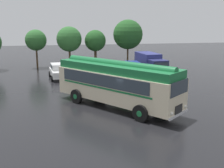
# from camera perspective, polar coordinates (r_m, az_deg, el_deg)

# --- Properties ---
(ground_plane) EXTENTS (120.00, 120.00, 0.00)m
(ground_plane) POSITION_cam_1_polar(r_m,az_deg,el_deg) (18.89, 3.95, -5.65)
(ground_plane) COLOR black
(vintage_bus) EXTENTS (8.12, 9.46, 3.49)m
(vintage_bus) POSITION_cam_1_polar(r_m,az_deg,el_deg) (19.03, 0.91, 0.45)
(vintage_bus) COLOR beige
(vintage_bus) RESTS_ON ground
(car_near_left) EXTENTS (2.35, 4.38, 1.66)m
(car_near_left) POSITION_cam_1_polar(r_m,az_deg,el_deg) (29.96, -11.55, 2.78)
(car_near_left) COLOR silver
(car_near_left) RESTS_ON ground
(car_mid_left) EXTENTS (1.99, 4.22, 1.66)m
(car_mid_left) POSITION_cam_1_polar(r_m,az_deg,el_deg) (29.58, -6.43, 2.84)
(car_mid_left) COLOR silver
(car_mid_left) RESTS_ON ground
(car_mid_right) EXTENTS (2.28, 4.35, 1.66)m
(car_mid_right) POSITION_cam_1_polar(r_m,az_deg,el_deg) (30.38, -0.76, 3.19)
(car_mid_right) COLOR #B7BABF
(car_mid_right) RESTS_ON ground
(car_far_right) EXTENTS (2.10, 4.27, 1.66)m
(car_far_right) POSITION_cam_1_polar(r_m,az_deg,el_deg) (30.90, 4.49, 3.32)
(car_far_right) COLOR navy
(car_far_right) RESTS_ON ground
(box_van) EXTENTS (2.68, 5.90, 2.50)m
(box_van) POSITION_cam_1_polar(r_m,az_deg,el_deg) (32.38, 8.27, 4.59)
(box_van) COLOR navy
(box_van) RESTS_ON ground
(tree_left_of_centre) EXTENTS (2.89, 2.89, 5.26)m
(tree_left_of_centre) POSITION_cam_1_polar(r_m,az_deg,el_deg) (37.72, -16.39, 9.11)
(tree_left_of_centre) COLOR #4C3823
(tree_left_of_centre) RESTS_ON ground
(tree_centre) EXTENTS (3.38, 3.38, 5.68)m
(tree_centre) POSITION_cam_1_polar(r_m,az_deg,el_deg) (36.30, -9.18, 9.66)
(tree_centre) COLOR #4C3823
(tree_centre) RESTS_ON ground
(tree_right_of_centre) EXTENTS (2.94, 2.94, 5.19)m
(tree_right_of_centre) POSITION_cam_1_polar(r_m,az_deg,el_deg) (36.86, -3.77, 9.38)
(tree_right_of_centre) COLOR #4C3823
(tree_right_of_centre) RESTS_ON ground
(tree_far_right) EXTENTS (4.24, 4.24, 6.62)m
(tree_far_right) POSITION_cam_1_polar(r_m,az_deg,el_deg) (38.53, 3.60, 10.76)
(tree_far_right) COLOR #4C3823
(tree_far_right) RESTS_ON ground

